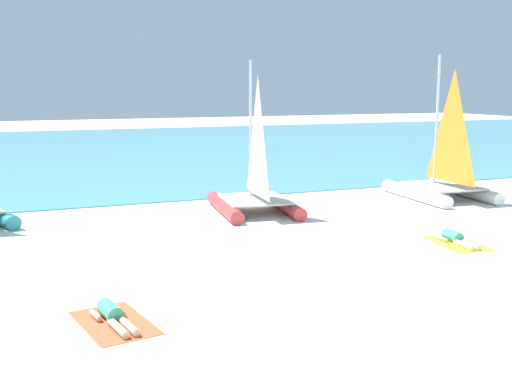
% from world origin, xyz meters
% --- Properties ---
extents(ground_plane, '(120.00, 120.00, 0.00)m').
position_xyz_m(ground_plane, '(0.00, 10.00, 0.00)').
color(ground_plane, white).
extents(ocean_water, '(120.00, 40.00, 0.05)m').
position_xyz_m(ocean_water, '(0.00, 30.34, 0.03)').
color(ocean_water, '#4C9EB7').
rests_on(ocean_water, ground).
extents(sailboat_red, '(2.88, 4.08, 4.97)m').
position_xyz_m(sailboat_red, '(1.09, 7.47, 0.74)').
color(sailboat_red, '#CC3838').
rests_on(sailboat_red, ground).
extents(sailboat_white, '(2.85, 4.21, 5.28)m').
position_xyz_m(sailboat_white, '(8.50, 7.26, 0.79)').
color(sailboat_white, white).
rests_on(sailboat_white, ground).
extents(towel_left, '(1.41, 2.06, 0.01)m').
position_xyz_m(towel_left, '(-4.87, -0.68, 0.01)').
color(towel_left, '#EA5933').
rests_on(towel_left, ground).
extents(sunbather_left, '(0.67, 1.56, 0.30)m').
position_xyz_m(sunbather_left, '(-4.88, -0.62, 0.13)').
color(sunbather_left, '#3FB28C').
rests_on(sunbather_left, towel_left).
extents(towel_right, '(1.30, 2.01, 0.01)m').
position_xyz_m(towel_right, '(4.51, 1.60, 0.01)').
color(towel_right, yellow).
rests_on(towel_right, ground).
extents(sunbather_right, '(0.59, 1.57, 0.30)m').
position_xyz_m(sunbather_right, '(4.52, 1.67, 0.13)').
color(sunbather_right, '#3FB28C').
rests_on(sunbather_right, towel_right).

